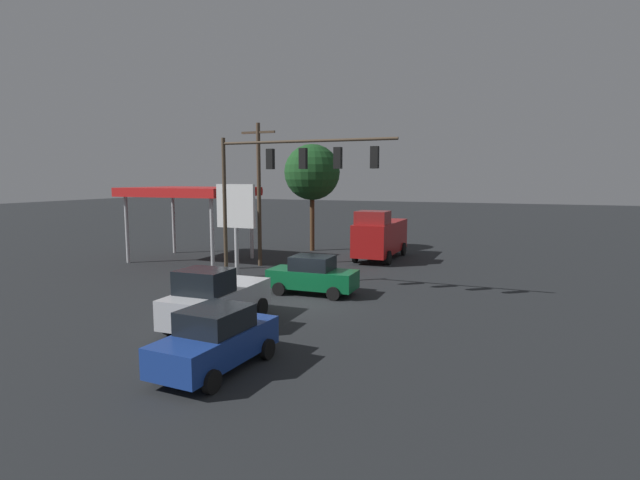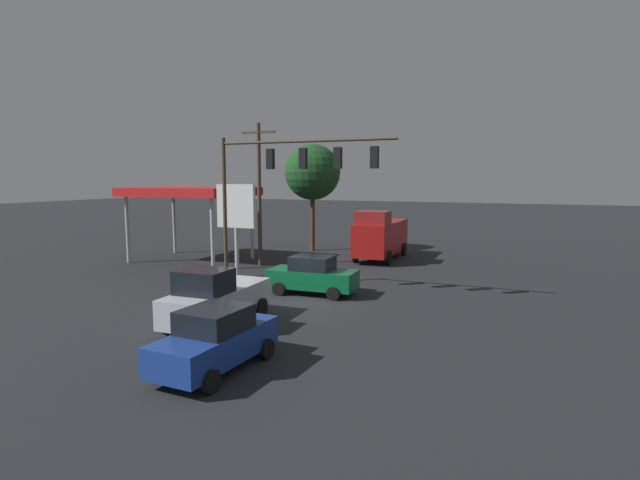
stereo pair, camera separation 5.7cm
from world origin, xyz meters
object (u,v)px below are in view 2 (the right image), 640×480
(traffic_signal_assembly, at_px, (287,174))
(price_sign, at_px, (236,210))
(street_tree, at_px, (313,173))
(sedan_far, at_px, (313,275))
(pickup_parked, at_px, (215,299))
(delivery_truck, at_px, (380,236))
(utility_pole, at_px, (259,191))
(sedan_waiting, at_px, (215,339))

(traffic_signal_assembly, height_order, price_sign, traffic_signal_assembly)
(street_tree, bearing_deg, price_sign, 91.15)
(sedan_far, xyz_separation_m, street_tree, (5.99, -13.84, 5.27))
(pickup_parked, bearing_deg, sedan_far, 167.34)
(delivery_truck, xyz_separation_m, pickup_parked, (1.51, 18.25, -0.58))
(utility_pole, distance_m, sedan_waiting, 18.58)
(utility_pole, relative_size, sedan_far, 2.09)
(utility_pole, bearing_deg, delivery_truck, -140.09)
(street_tree, bearing_deg, utility_pole, 86.56)
(price_sign, relative_size, street_tree, 0.64)
(sedan_waiting, bearing_deg, utility_pole, -151.77)
(price_sign, bearing_deg, utility_pole, -80.05)
(delivery_truck, relative_size, sedan_waiting, 1.51)
(price_sign, bearing_deg, delivery_truck, -121.99)
(sedan_far, height_order, street_tree, street_tree)
(traffic_signal_assembly, height_order, sedan_waiting, traffic_signal_assembly)
(price_sign, relative_size, delivery_truck, 0.80)
(utility_pole, distance_m, pickup_parked, 14.21)
(traffic_signal_assembly, distance_m, sedan_waiting, 11.38)
(pickup_parked, height_order, sedan_waiting, pickup_parked)
(price_sign, xyz_separation_m, delivery_truck, (-5.96, -9.54, -2.24))
(price_sign, height_order, delivery_truck, price_sign)
(traffic_signal_assembly, distance_m, utility_pole, 8.45)
(sedan_waiting, bearing_deg, price_sign, -147.53)
(delivery_truck, relative_size, street_tree, 0.81)
(traffic_signal_assembly, xyz_separation_m, pickup_parked, (0.09, 6.14, -4.90))
(delivery_truck, distance_m, street_tree, 7.96)
(delivery_truck, bearing_deg, sedan_waiting, 2.69)
(utility_pole, bearing_deg, sedan_waiting, 115.12)
(price_sign, xyz_separation_m, sedan_far, (-5.75, 2.17, -2.99))
(sedan_far, relative_size, street_tree, 0.53)
(traffic_signal_assembly, relative_size, sedan_far, 2.08)
(traffic_signal_assembly, height_order, utility_pole, utility_pole)
(traffic_signal_assembly, bearing_deg, pickup_parked, 89.11)
(utility_pole, relative_size, pickup_parked, 1.78)
(traffic_signal_assembly, xyz_separation_m, sedan_waiting, (-2.46, 9.89, -5.06))
(street_tree, bearing_deg, sedan_far, 113.39)
(price_sign, distance_m, street_tree, 11.90)
(delivery_truck, bearing_deg, price_sign, -32.03)
(sedan_far, distance_m, sedan_waiting, 10.36)
(price_sign, relative_size, sedan_waiting, 1.21)
(pickup_parked, bearing_deg, street_tree, -168.45)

